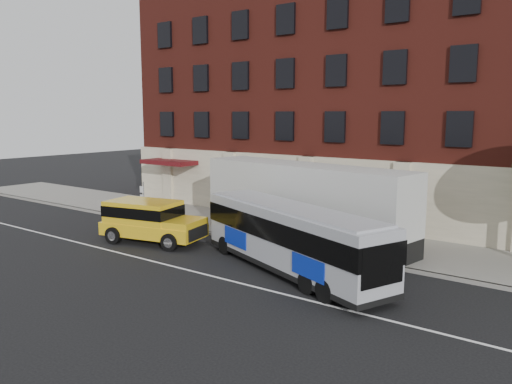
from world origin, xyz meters
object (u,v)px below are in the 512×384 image
Objects in this scene: yellow_suv at (149,219)px; sign_pole at (143,199)px; city_bus at (291,236)px; shipping_container at (304,204)px.

sign_pole is at bearing 142.16° from yellow_suv.
city_bus is 0.84× the size of shipping_container.
shipping_container is (-2.28, 4.74, 0.45)m from city_bus.
sign_pole is at bearing 165.91° from city_bus.
yellow_suv is at bearing -37.84° from sign_pole.
shipping_container is (6.57, 4.75, 0.79)m from yellow_suv.
yellow_suv is at bearing -179.96° from city_bus.
shipping_container reaches higher than city_bus.
sign_pole is at bearing -172.34° from shipping_container.
city_bus reaches higher than yellow_suv.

